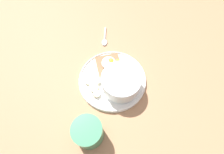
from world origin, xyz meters
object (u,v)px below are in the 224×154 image
Objects in this scene: oatmeal_bowl at (120,82)px; poached_egg at (109,63)px; toast_slice at (108,65)px; banana_slice_back at (88,81)px; banana_slice_right at (96,94)px; banana_slice_front at (94,88)px; banana_slice_left at (96,81)px; coffee_mug at (88,132)px; spoon at (104,39)px.

oatmeal_bowl is 1.96× the size of poached_egg.
banana_slice_back is at bearing -48.61° from toast_slice.
banana_slice_right is (12.28, -4.36, -0.01)cm from toast_slice.
toast_slice is 2.58× the size of banana_slice_front.
poached_egg is 1.57× the size of banana_slice_back.
banana_slice_left is 0.50× the size of coffee_mug.
spoon is (-23.72, -6.65, -4.26)cm from oatmeal_bowl.
banana_slice_left is at bearing 87.94° from banana_slice_back.
coffee_mug is at bearing 4.64° from banana_slice_back.
banana_slice_left is 19.94cm from coffee_mug.
poached_egg is 13.29cm from banana_slice_right.
banana_slice_front is (9.75, -5.56, -2.22)cm from poached_egg.
banana_slice_left is 21.90cm from spoon.
poached_egg reaches higher than banana_slice_back.
oatmeal_bowl is 1.50× the size of coffee_mug.
banana_slice_back is 6.44cm from banana_slice_right.
banana_slice_front is at bearing -157.32° from banana_slice_right.
poached_egg reaches higher than banana_slice_front.
poached_egg is 1.63× the size of banana_slice_front.
coffee_mug is (26.50, -6.08, 3.07)cm from toast_slice.
banana_slice_left reaches higher than spoon.
poached_egg reaches higher than banana_slice_right.
banana_slice_left is at bearing -33.50° from toast_slice.
coffee_mug reaches higher than oatmeal_bowl.
oatmeal_bowl is 10.38cm from toast_slice.
banana_slice_left is at bearing -6.55° from spoon.
oatmeal_bowl reaches higher than banana_slice_left.
banana_slice_back is (6.83, -7.80, -2.26)cm from poached_egg.
banana_slice_right reaches higher than toast_slice.
poached_egg reaches higher than toast_slice.
banana_slice_right reaches higher than banana_slice_front.
banana_slice_front and banana_slice_back have the same top height.
oatmeal_bowl reaches higher than poached_egg.
banana_slice_front is at bearing -85.35° from oatmeal_bowl.
poached_egg is at bearing 146.06° from banana_slice_left.
banana_slice_back is 20.06cm from coffee_mug.
banana_slice_left is (6.94, -4.67, -2.25)cm from poached_egg.
oatmeal_bowl is 9.98cm from banana_slice_right.
banana_slice_right is at bearing -19.94° from poached_egg.
oatmeal_bowl is at bearing 80.26° from banana_slice_back.
coffee_mug reaches higher than banana_slice_front.
oatmeal_bowl reaches higher than banana_slice_right.
banana_slice_left is (-1.99, -9.15, -3.02)cm from oatmeal_bowl.
poached_egg is at bearing 8.38° from spoon.
banana_slice_right is 27.26cm from spoon.
banana_slice_back is at bearing -99.74° from oatmeal_bowl.
oatmeal_bowl is 4.27× the size of banana_slice_right.
oatmeal_bowl is 3.00× the size of banana_slice_left.
toast_slice is 2.41× the size of banana_slice_left.
toast_slice is 27.36cm from coffee_mug.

